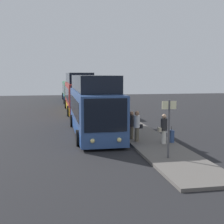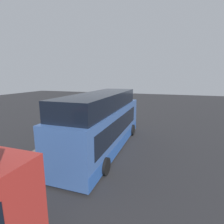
# 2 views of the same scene
# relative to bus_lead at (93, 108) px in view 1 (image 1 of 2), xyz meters

# --- Properties ---
(ground) EXTENTS (80.00, 80.00, 0.00)m
(ground) POSITION_rel_bus_lead_xyz_m (1.10, -0.02, -1.72)
(ground) COLOR #232326
(platform) EXTENTS (20.00, 2.62, 0.14)m
(platform) POSITION_rel_bus_lead_xyz_m (1.10, 2.90, -1.65)
(platform) COLOR #605B56
(platform) RESTS_ON ground
(bus_lead) EXTENTS (10.20, 2.83, 3.90)m
(bus_lead) POSITION_rel_bus_lead_xyz_m (0.00, 0.00, 0.00)
(bus_lead) COLOR #33518C
(bus_lead) RESTS_ON ground
(bus_second) EXTENTS (10.73, 2.81, 4.10)m
(bus_second) POSITION_rel_bus_lead_xyz_m (-12.70, 0.00, 0.10)
(bus_second) COLOR maroon
(bus_second) RESTS_ON ground
(bus_third) EXTENTS (12.02, 2.76, 2.81)m
(bus_third) POSITION_rel_bus_lead_xyz_m (-25.55, -0.00, -0.32)
(bus_third) COLOR #2D704C
(bus_third) RESTS_ON ground
(passenger_boarding) EXTENTS (0.48, 0.60, 1.65)m
(passenger_boarding) POSITION_rel_bus_lead_xyz_m (2.80, 1.92, -0.69)
(passenger_boarding) COLOR #6B604C
(passenger_boarding) RESTS_ON platform
(passenger_waiting) EXTENTS (0.40, 0.57, 1.66)m
(passenger_waiting) POSITION_rel_bus_lead_xyz_m (4.42, 3.36, -0.69)
(passenger_waiting) COLOR silver
(passenger_waiting) RESTS_ON platform
(passenger_with_bags) EXTENTS (0.53, 0.60, 1.76)m
(passenger_with_bags) POSITION_rel_bus_lead_xyz_m (3.57, 2.07, -0.62)
(passenger_with_bags) COLOR #6B604C
(passenger_with_bags) RESTS_ON platform
(suitcase) EXTENTS (0.36, 0.21, 0.93)m
(suitcase) POSITION_rel_bus_lead_xyz_m (4.15, 3.93, -1.23)
(suitcase) COLOR #334C7F
(suitcase) RESTS_ON platform
(sign_post) EXTENTS (0.10, 0.68, 2.68)m
(sign_post) POSITION_rel_bus_lead_xyz_m (7.27, 2.57, 0.06)
(sign_post) COLOR #4C4C51
(sign_post) RESTS_ON platform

